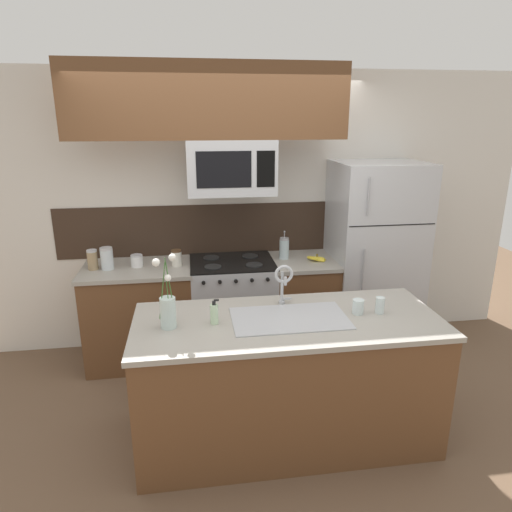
{
  "coord_description": "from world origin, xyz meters",
  "views": [
    {
      "loc": [
        -0.36,
        -3.04,
        2.19
      ],
      "look_at": [
        0.13,
        0.27,
        1.16
      ],
      "focal_mm": 32.0,
      "sensor_mm": 36.0,
      "label": 1
    }
  ],
  "objects_px": {
    "refrigerator": "(373,257)",
    "drinking_glass": "(358,307)",
    "sink_faucet": "(283,279)",
    "stove_range": "(233,308)",
    "french_press": "(284,248)",
    "spare_glass": "(380,305)",
    "storage_jar_short": "(137,261)",
    "storage_jar_tall": "(92,260)",
    "storage_jar_squat": "(177,258)",
    "banana_bunch": "(317,259)",
    "storage_jar_medium": "(107,258)",
    "microwave": "(231,167)",
    "flower_vase": "(168,310)",
    "dish_soap_bottle": "(214,314)"
  },
  "relations": [
    {
      "from": "storage_jar_short",
      "to": "drinking_glass",
      "type": "xyz_separation_m",
      "value": [
        1.58,
        -1.25,
        -0.0
      ]
    },
    {
      "from": "microwave",
      "to": "storage_jar_squat",
      "type": "height_order",
      "value": "microwave"
    },
    {
      "from": "stove_range",
      "to": "banana_bunch",
      "type": "relative_size",
      "value": 4.9
    },
    {
      "from": "refrigerator",
      "to": "storage_jar_tall",
      "type": "height_order",
      "value": "refrigerator"
    },
    {
      "from": "storage_jar_medium",
      "to": "flower_vase",
      "type": "xyz_separation_m",
      "value": [
        0.57,
        -1.24,
        0.02
      ]
    },
    {
      "from": "storage_jar_medium",
      "to": "sink_faucet",
      "type": "height_order",
      "value": "sink_faucet"
    },
    {
      "from": "french_press",
      "to": "storage_jar_squat",
      "type": "bearing_deg",
      "value": -175.86
    },
    {
      "from": "banana_bunch",
      "to": "drinking_glass",
      "type": "distance_m",
      "value": 1.18
    },
    {
      "from": "refrigerator",
      "to": "drinking_glass",
      "type": "xyz_separation_m",
      "value": [
        -0.62,
        -1.26,
        0.06
      ]
    },
    {
      "from": "storage_jar_squat",
      "to": "sink_faucet",
      "type": "relative_size",
      "value": 0.47
    },
    {
      "from": "dish_soap_bottle",
      "to": "stove_range",
      "type": "bearing_deg",
      "value": 79.34
    },
    {
      "from": "storage_jar_short",
      "to": "flower_vase",
      "type": "xyz_separation_m",
      "value": [
        0.32,
        -1.28,
        0.07
      ]
    },
    {
      "from": "sink_faucet",
      "to": "spare_glass",
      "type": "height_order",
      "value": "sink_faucet"
    },
    {
      "from": "banana_bunch",
      "to": "storage_jar_short",
      "type": "bearing_deg",
      "value": 177.28
    },
    {
      "from": "storage_jar_squat",
      "to": "flower_vase",
      "type": "height_order",
      "value": "flower_vase"
    },
    {
      "from": "refrigerator",
      "to": "banana_bunch",
      "type": "xyz_separation_m",
      "value": [
        -0.57,
        -0.08,
        0.03
      ]
    },
    {
      "from": "storage_jar_short",
      "to": "storage_jar_squat",
      "type": "distance_m",
      "value": 0.35
    },
    {
      "from": "storage_jar_medium",
      "to": "drinking_glass",
      "type": "height_order",
      "value": "storage_jar_medium"
    },
    {
      "from": "drinking_glass",
      "to": "spare_glass",
      "type": "distance_m",
      "value": 0.15
    },
    {
      "from": "sink_faucet",
      "to": "dish_soap_bottle",
      "type": "relative_size",
      "value": 1.85
    },
    {
      "from": "refrigerator",
      "to": "dish_soap_bottle",
      "type": "relative_size",
      "value": 10.89
    },
    {
      "from": "storage_jar_squat",
      "to": "refrigerator",
      "type": "bearing_deg",
      "value": 0.98
    },
    {
      "from": "storage_jar_squat",
      "to": "french_press",
      "type": "relative_size",
      "value": 0.54
    },
    {
      "from": "banana_bunch",
      "to": "spare_glass",
      "type": "xyz_separation_m",
      "value": [
        0.1,
        -1.19,
        0.03
      ]
    },
    {
      "from": "stove_range",
      "to": "spare_glass",
      "type": "height_order",
      "value": "spare_glass"
    },
    {
      "from": "storage_jar_medium",
      "to": "storage_jar_short",
      "type": "relative_size",
      "value": 1.81
    },
    {
      "from": "storage_jar_short",
      "to": "drinking_glass",
      "type": "distance_m",
      "value": 2.01
    },
    {
      "from": "storage_jar_tall",
      "to": "banana_bunch",
      "type": "distance_m",
      "value": 1.99
    },
    {
      "from": "stove_range",
      "to": "french_press",
      "type": "height_order",
      "value": "french_press"
    },
    {
      "from": "microwave",
      "to": "storage_jar_squat",
      "type": "distance_m",
      "value": 0.93
    },
    {
      "from": "refrigerator",
      "to": "storage_jar_squat",
      "type": "distance_m",
      "value": 1.85
    },
    {
      "from": "microwave",
      "to": "drinking_glass",
      "type": "distance_m",
      "value": 1.64
    },
    {
      "from": "french_press",
      "to": "spare_glass",
      "type": "distance_m",
      "value": 1.37
    },
    {
      "from": "refrigerator",
      "to": "drinking_glass",
      "type": "relative_size",
      "value": 17.9
    },
    {
      "from": "refrigerator",
      "to": "storage_jar_tall",
      "type": "relative_size",
      "value": 10.2
    },
    {
      "from": "storage_jar_squat",
      "to": "banana_bunch",
      "type": "height_order",
      "value": "storage_jar_squat"
    },
    {
      "from": "flower_vase",
      "to": "spare_glass",
      "type": "bearing_deg",
      "value": 0.55
    },
    {
      "from": "sink_faucet",
      "to": "drinking_glass",
      "type": "relative_size",
      "value": 3.05
    },
    {
      "from": "drinking_glass",
      "to": "spare_glass",
      "type": "bearing_deg",
      "value": -5.03
    },
    {
      "from": "sink_faucet",
      "to": "drinking_glass",
      "type": "bearing_deg",
      "value": -23.39
    },
    {
      "from": "sink_faucet",
      "to": "stove_range",
      "type": "bearing_deg",
      "value": 104.1
    },
    {
      "from": "flower_vase",
      "to": "sink_faucet",
      "type": "bearing_deg",
      "value": 16.44
    },
    {
      "from": "banana_bunch",
      "to": "refrigerator",
      "type": "bearing_deg",
      "value": 8.07
    },
    {
      "from": "storage_jar_medium",
      "to": "banana_bunch",
      "type": "distance_m",
      "value": 1.87
    },
    {
      "from": "microwave",
      "to": "stove_range",
      "type": "bearing_deg",
      "value": 90.16
    },
    {
      "from": "storage_jar_squat",
      "to": "spare_glass",
      "type": "xyz_separation_m",
      "value": [
        1.38,
        -1.24,
        -0.02
      ]
    },
    {
      "from": "stove_range",
      "to": "storage_jar_tall",
      "type": "bearing_deg",
      "value": -179.66
    },
    {
      "from": "stove_range",
      "to": "storage_jar_medium",
      "type": "bearing_deg",
      "value": -178.95
    },
    {
      "from": "stove_range",
      "to": "drinking_glass",
      "type": "relative_size",
      "value": 9.27
    },
    {
      "from": "sink_faucet",
      "to": "spare_glass",
      "type": "bearing_deg",
      "value": -19.3
    }
  ]
}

